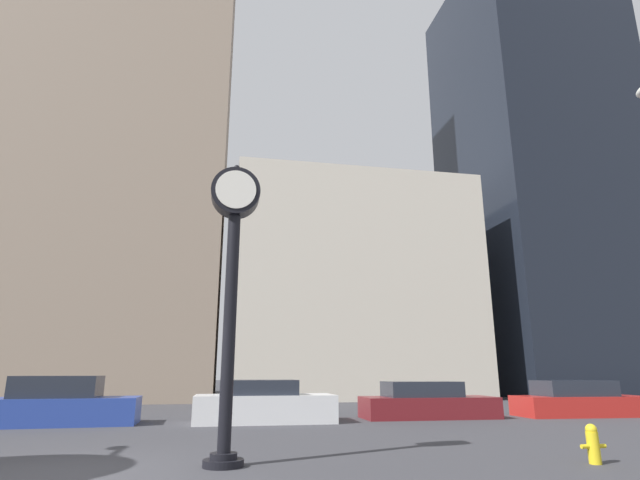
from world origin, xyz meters
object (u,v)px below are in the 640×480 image
at_px(car_white, 263,404).
at_px(car_maroon, 427,403).
at_px(street_clock, 232,263).
at_px(car_blue, 62,404).
at_px(car_red, 579,401).
at_px(fire_hydrant_near, 593,443).

height_order(car_white, car_maroon, car_white).
distance_m(street_clock, car_white, 8.15).
distance_m(street_clock, car_blue, 9.60).
distance_m(car_blue, car_white, 6.05).
relative_size(street_clock, car_blue, 1.24).
relative_size(car_white, car_maroon, 0.94).
relative_size(car_blue, car_maroon, 0.94).
height_order(street_clock, car_maroon, street_clock).
xyz_separation_m(car_white, car_red, (11.45, 0.21, -0.04)).
relative_size(street_clock, fire_hydrant_near, 8.27).
bearing_deg(car_blue, car_maroon, -1.48).
xyz_separation_m(car_blue, fire_hydrant_near, (11.10, -8.74, -0.26)).
distance_m(car_white, car_maroon, 5.72).
bearing_deg(street_clock, car_red, 31.25).
relative_size(car_maroon, car_red, 0.97).
height_order(car_blue, car_maroon, car_blue).
xyz_separation_m(street_clock, car_white, (1.25, 7.50, -2.93)).
bearing_deg(car_white, street_clock, -99.12).
xyz_separation_m(street_clock, car_red, (12.70, 7.71, -2.96)).
xyz_separation_m(street_clock, car_maroon, (6.95, 7.99, -2.97)).
bearing_deg(car_blue, car_red, -2.73).
distance_m(car_white, car_red, 11.46).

